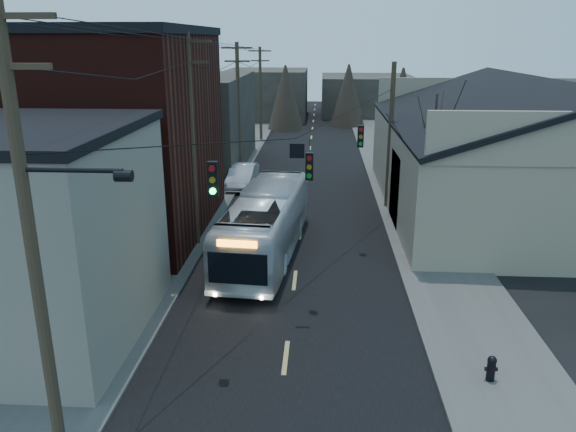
# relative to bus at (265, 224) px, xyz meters

# --- Properties ---
(road_surface) EXTENTS (9.00, 110.00, 0.02)m
(road_surface) POSITION_rel_bus_xyz_m (1.49, 13.18, -1.54)
(road_surface) COLOR black
(road_surface) RESTS_ON ground
(sidewalk_left) EXTENTS (4.00, 110.00, 0.12)m
(sidewalk_left) POSITION_rel_bus_xyz_m (-5.01, 13.18, -1.49)
(sidewalk_left) COLOR #474744
(sidewalk_left) RESTS_ON ground
(sidewalk_right) EXTENTS (4.00, 110.00, 0.12)m
(sidewalk_right) POSITION_rel_bus_xyz_m (7.99, 13.18, -1.49)
(sidewalk_right) COLOR #474744
(sidewalk_right) RESTS_ON ground
(building_clapboard) EXTENTS (8.00, 8.00, 7.00)m
(building_clapboard) POSITION_rel_bus_xyz_m (-7.51, -7.82, 1.95)
(building_clapboard) COLOR gray
(building_clapboard) RESTS_ON ground
(building_brick) EXTENTS (10.00, 12.00, 10.00)m
(building_brick) POSITION_rel_bus_xyz_m (-8.51, 3.18, 3.45)
(building_brick) COLOR #330F0B
(building_brick) RESTS_ON ground
(building_left_far) EXTENTS (9.00, 14.00, 7.00)m
(building_left_far) POSITION_rel_bus_xyz_m (-8.01, 19.18, 1.95)
(building_left_far) COLOR #2D2924
(building_left_far) RESTS_ON ground
(warehouse) EXTENTS (16.16, 20.60, 7.73)m
(warehouse) POSITION_rel_bus_xyz_m (14.49, 8.18, 1.15)
(warehouse) COLOR gray
(warehouse) RESTS_ON ground
(building_far_left) EXTENTS (10.00, 12.00, 6.00)m
(building_far_left) POSITION_rel_bus_xyz_m (-4.51, 48.18, 1.45)
(building_far_left) COLOR #2D2924
(building_far_left) RESTS_ON ground
(building_far_right) EXTENTS (12.00, 14.00, 5.00)m
(building_far_right) POSITION_rel_bus_xyz_m (8.49, 53.18, 0.95)
(building_far_right) COLOR #2D2924
(building_far_right) RESTS_ON ground
(bare_tree) EXTENTS (0.40, 0.40, 7.20)m
(bare_tree) POSITION_rel_bus_xyz_m (7.99, 3.18, 2.05)
(bare_tree) COLOR black
(bare_tree) RESTS_ON ground
(utility_lines) EXTENTS (11.24, 45.28, 10.50)m
(utility_lines) POSITION_rel_bus_xyz_m (-1.62, 7.32, 3.41)
(utility_lines) COLOR #382B1E
(utility_lines) RESTS_ON ground
(bus) EXTENTS (3.60, 11.30, 3.09)m
(bus) POSITION_rel_bus_xyz_m (0.00, 0.00, 0.00)
(bus) COLOR silver
(bus) RESTS_ON ground
(parked_car) EXTENTS (1.78, 4.74, 1.55)m
(parked_car) POSITION_rel_bus_xyz_m (-2.81, 12.54, -0.77)
(parked_car) COLOR #B9BBC2
(parked_car) RESTS_ON ground
(fire_hydrant) EXTENTS (0.37, 0.27, 0.79)m
(fire_hydrant) POSITION_rel_bus_xyz_m (7.58, -9.86, -1.00)
(fire_hydrant) COLOR black
(fire_hydrant) RESTS_ON sidewalk_right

